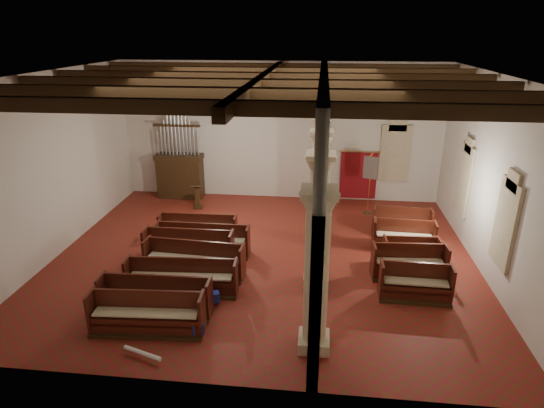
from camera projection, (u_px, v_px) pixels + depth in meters
The scene contains 32 objects.
floor at pixel (263, 257), 15.41m from camera, with size 14.00×14.00×0.00m, color maroon.
ceiling at pixel (262, 74), 13.25m from camera, with size 14.00×14.00×0.00m, color black.
wall_back at pixel (280, 132), 19.90m from camera, with size 14.00×0.02×6.00m, color silver.
wall_front at pixel (223, 263), 8.77m from camera, with size 14.00×0.02×6.00m, color silver.
wall_left at pixel (54, 166), 15.04m from camera, with size 0.02×12.00×6.00m, color silver.
wall_right at pixel (494, 180), 13.62m from camera, with size 0.02×12.00×6.00m, color silver.
ceiling_beams at pixel (262, 80), 13.32m from camera, with size 13.80×11.80×0.30m, color #382512, non-canonical shape.
arcade at pixel (321, 157), 13.95m from camera, with size 0.90×11.90×6.00m.
window_right_a at pixel (507, 224), 12.52m from camera, with size 0.03×1.00×2.20m, color #2C6452.
window_right_b at pixel (465, 180), 16.23m from camera, with size 0.03×1.00×2.20m, color #2C6452.
window_back at pixel (395, 153), 19.66m from camera, with size 1.00×0.03×2.20m, color #2C6452.
pipe_organ at pixel (180, 168), 20.48m from camera, with size 2.10×0.85×4.40m.
lectern at pixel (197, 198), 19.46m from camera, with size 0.50×0.52×1.10m.
dossal_curtain at pixel (358, 175), 20.13m from camera, with size 1.80×0.07×2.17m.
processional_banner at pixel (369, 194), 18.79m from camera, with size 0.57×0.73×2.64m.
hymnal_box_a at pixel (198, 328), 11.34m from camera, with size 0.28×0.23×0.28m, color navy.
hymnal_box_b at pixel (214, 297), 12.66m from camera, with size 0.29×0.24×0.29m, color navy.
hymnal_box_c at pixel (213, 267), 14.26m from camera, with size 0.27×0.22×0.27m, color navy.
tube_heater_a at pixel (142, 353), 10.60m from camera, with size 0.10×0.10×1.04m, color silver.
tube_heater_b at pixel (160, 298), 12.77m from camera, with size 0.09×0.09×0.94m, color white.
nave_pew_0 at pixel (148, 319), 11.49m from camera, with size 2.92×0.91×1.10m.
nave_pew_1 at pixel (156, 302), 12.22m from camera, with size 3.02×0.78×1.09m.
nave_pew_2 at pixel (182, 282), 13.21m from camera, with size 3.26×0.90×1.06m.
nave_pew_3 at pixel (194, 265), 14.15m from camera, with size 3.19×0.96×1.12m.
nave_pew_4 at pixel (189, 252), 14.91m from camera, with size 2.94×0.77×1.15m.
nave_pew_5 at pixel (203, 244), 15.51m from camera, with size 3.21×0.72×1.07m.
nave_pew_6 at pixel (198, 232), 16.53m from camera, with size 2.84×0.72×0.98m.
aisle_pew_0 at pixel (415, 288), 12.90m from camera, with size 2.01×0.79×1.08m.
aisle_pew_1 at pixel (408, 267), 14.00m from camera, with size 2.29×0.86×1.10m.
aisle_pew_2 at pixel (411, 257), 14.68m from camera, with size 1.80×0.75×1.00m.
aisle_pew_3 at pixel (403, 241), 15.74m from camera, with size 2.12×0.84×1.10m.
aisle_pew_4 at pixel (401, 226), 16.90m from camera, with size 2.16×0.85×1.09m.
Camera 1 is at (1.78, -13.62, 7.23)m, focal length 30.00 mm.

